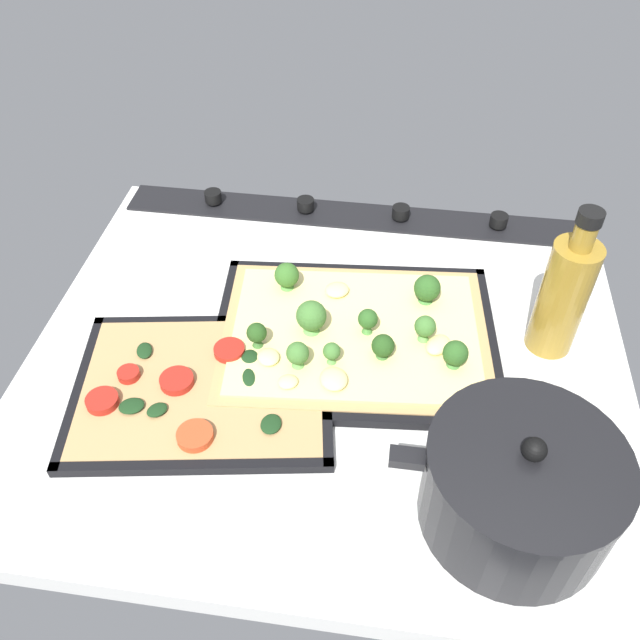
{
  "coord_description": "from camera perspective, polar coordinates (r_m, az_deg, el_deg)",
  "views": [
    {
      "loc": [
        -7.46,
        58.99,
        64.42
      ],
      "look_at": [
        0.9,
        0.67,
        6.52
      ],
      "focal_mm": 37.5,
      "sensor_mm": 36.0,
      "label": 1
    }
  ],
  "objects": [
    {
      "name": "ground_plane",
      "position": [
        0.89,
        0.64,
        -3.45
      ],
      "size": [
        77.47,
        68.07,
        3.0
      ],
      "primitive_type": "cube",
      "color": "silver"
    },
    {
      "name": "veggie_pizza_back",
      "position": [
        0.84,
        -10.25,
        -5.61
      ],
      "size": [
        32.33,
        26.23,
        1.9
      ],
      "color": "tan",
      "rests_on": "baking_tray_back"
    },
    {
      "name": "baking_tray_front",
      "position": [
        0.89,
        2.98,
        -1.61
      ],
      "size": [
        39.67,
        31.72,
        1.3
      ],
      "color": "black",
      "rests_on": "ground_plane"
    },
    {
      "name": "broccoli_pizza",
      "position": [
        0.88,
        2.97,
        -1.0
      ],
      "size": [
        37.07,
        29.12,
        6.19
      ],
      "color": "tan",
      "rests_on": "baking_tray_front"
    },
    {
      "name": "oil_bottle",
      "position": [
        0.88,
        20.08,
        2.05
      ],
      "size": [
        5.97,
        5.97,
        21.22
      ],
      "color": "olive",
      "rests_on": "ground_plane"
    },
    {
      "name": "stove_control_panel",
      "position": [
        1.1,
        2.8,
        9.04
      ],
      "size": [
        74.37,
        7.0,
        2.6
      ],
      "color": "black",
      "rests_on": "ground_plane"
    },
    {
      "name": "cooking_pot",
      "position": [
        0.72,
        16.69,
        -13.5
      ],
      "size": [
        26.69,
        19.88,
        13.19
      ],
      "color": "black",
      "rests_on": "ground_plane"
    },
    {
      "name": "baking_tray_back",
      "position": [
        0.84,
        -9.92,
        -5.83
      ],
      "size": [
        35.09,
        28.98,
        1.3
      ],
      "color": "black",
      "rests_on": "ground_plane"
    }
  ]
}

